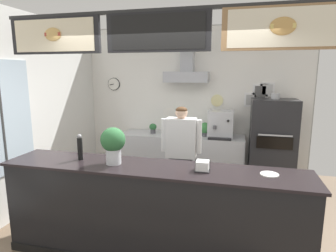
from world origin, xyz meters
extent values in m
plane|color=brown|center=(0.00, 0.00, 0.00)|extent=(5.81, 5.81, 0.00)
cube|color=#9E9E99|center=(0.00, 2.42, 1.48)|extent=(4.43, 0.12, 2.95)
cube|color=white|center=(0.00, 2.36, 1.48)|extent=(4.39, 0.01, 2.91)
cylinder|color=black|center=(-1.66, 2.34, 1.84)|extent=(0.26, 0.02, 0.26)
cylinder|color=white|center=(-1.66, 2.33, 1.84)|extent=(0.24, 0.01, 0.24)
cube|color=black|center=(-1.71, 2.32, 1.83)|extent=(0.09, 0.01, 0.03)
cylinder|color=white|center=(-0.47, 2.34, 1.25)|extent=(0.25, 0.02, 0.25)
cylinder|color=beige|center=(0.48, 2.34, 1.54)|extent=(0.23, 0.02, 0.23)
cube|color=white|center=(1.27, 2.34, 1.73)|extent=(0.27, 0.02, 0.29)
cube|color=#4F4F4F|center=(1.27, 2.33, 1.73)|extent=(0.20, 0.01, 0.21)
cube|color=white|center=(1.39, 2.34, 1.77)|extent=(0.25, 0.02, 0.26)
cube|color=#B9B9B9|center=(1.39, 2.33, 1.77)|extent=(0.18, 0.01, 0.19)
cube|color=white|center=(1.11, 2.34, 1.57)|extent=(0.24, 0.02, 0.26)
cube|color=#9E9E9E|center=(1.11, 2.33, 1.57)|extent=(0.17, 0.01, 0.19)
cube|color=#A3A5AD|center=(-0.09, 2.17, 1.99)|extent=(0.84, 0.37, 0.20)
cube|color=#A3A5AD|center=(-0.09, 2.24, 2.50)|extent=(0.24, 0.24, 0.81)
cube|color=#2D2D2D|center=(0.00, -0.09, 2.74)|extent=(3.82, 0.04, 0.04)
cube|color=black|center=(-1.27, -0.12, 2.51)|extent=(1.17, 0.05, 0.42)
cube|color=beige|center=(-1.27, -0.14, 2.51)|extent=(1.05, 0.01, 0.37)
ellipsoid|color=#DBAD60|center=(-1.27, -0.16, 2.52)|extent=(0.22, 0.04, 0.15)
cube|color=#B74233|center=(-1.27, -0.16, 2.52)|extent=(0.21, 0.01, 0.04)
cube|color=black|center=(0.00, -0.12, 2.51)|extent=(1.17, 0.05, 0.42)
cube|color=black|center=(0.00, -0.14, 2.51)|extent=(1.05, 0.01, 0.37)
cube|color=#9E754C|center=(1.27, -0.12, 2.51)|extent=(1.17, 0.05, 0.42)
cube|color=#F2E5C6|center=(1.27, -0.14, 2.51)|extent=(1.05, 0.01, 0.37)
ellipsoid|color=tan|center=(1.27, -0.16, 2.52)|extent=(0.25, 0.04, 0.17)
cube|color=#E5C666|center=(1.27, -0.16, 2.52)|extent=(0.23, 0.01, 0.04)
cube|color=white|center=(-2.22, 0.00, 1.48)|extent=(0.12, 4.84, 2.95)
cube|color=silver|center=(-2.15, -0.15, 1.48)|extent=(0.02, 1.07, 1.55)
cube|color=#333333|center=(-2.14, -0.15, 1.48)|extent=(0.02, 0.03, 1.55)
cube|color=black|center=(0.00, -0.40, 0.52)|extent=(3.31, 0.59, 1.05)
cube|color=black|center=(0.00, -0.40, 1.06)|extent=(3.38, 0.62, 0.03)
cube|color=#B7BABF|center=(-0.14, 2.02, 0.45)|extent=(2.36, 0.62, 0.90)
cube|color=#929499|center=(-0.14, 2.02, 0.16)|extent=(2.25, 0.57, 0.02)
cube|color=#232326|center=(1.49, 1.88, 0.82)|extent=(0.75, 0.60, 1.63)
cube|color=black|center=(1.49, 1.57, 0.95)|extent=(0.56, 0.02, 0.20)
cube|color=#B7BABF|center=(1.49, 1.55, 1.08)|extent=(0.53, 0.02, 0.02)
cylinder|color=#B7BABF|center=(1.49, 1.88, 1.68)|extent=(0.14, 0.14, 0.10)
cube|color=#232328|center=(0.11, 0.71, 0.43)|extent=(0.33, 0.21, 0.86)
cube|color=white|center=(0.11, 0.71, 1.15)|extent=(0.44, 0.24, 0.57)
cylinder|color=white|center=(0.36, 0.72, 1.18)|extent=(0.08, 0.08, 0.49)
cylinder|color=white|center=(-0.14, 0.70, 1.18)|extent=(0.08, 0.08, 0.49)
sphere|color=#D8AD8E|center=(0.11, 0.71, 1.52)|extent=(0.18, 0.18, 0.18)
ellipsoid|color=#4C331E|center=(0.11, 0.71, 1.55)|extent=(0.17, 0.17, 0.10)
cube|color=#B7BABF|center=(0.59, 2.00, 1.15)|extent=(0.46, 0.38, 0.50)
cylinder|color=#4C4C51|center=(0.50, 1.78, 1.12)|extent=(0.06, 0.06, 0.06)
cube|color=black|center=(0.59, 1.77, 0.92)|extent=(0.41, 0.10, 0.04)
sphere|color=black|center=(0.73, 1.79, 1.24)|extent=(0.04, 0.04, 0.04)
cylinder|color=#9E563D|center=(-0.42, 2.00, 0.93)|extent=(0.11, 0.11, 0.07)
ellipsoid|color=#2D6638|center=(-0.42, 2.00, 1.03)|extent=(0.19, 0.19, 0.17)
cylinder|color=#4C4C51|center=(0.31, 2.01, 0.94)|extent=(0.12, 0.12, 0.08)
ellipsoid|color=#387A3D|center=(0.31, 2.01, 1.06)|extent=(0.23, 0.23, 0.21)
cylinder|color=#4C4C51|center=(-0.72, 2.02, 0.94)|extent=(0.10, 0.10, 0.08)
ellipsoid|color=#2D6638|center=(-0.72, 2.02, 1.03)|extent=(0.14, 0.14, 0.13)
cylinder|color=white|center=(1.22, -0.36, 1.08)|extent=(0.18, 0.18, 0.01)
cube|color=#262628|center=(0.56, -0.39, 1.08)|extent=(0.15, 0.15, 0.01)
cylinder|color=#262628|center=(0.48, -0.39, 1.14)|extent=(0.01, 0.01, 0.12)
cylinder|color=#262628|center=(0.63, -0.39, 1.14)|extent=(0.01, 0.01, 0.12)
cube|color=white|center=(0.56, -0.39, 1.13)|extent=(0.13, 0.13, 0.10)
cylinder|color=silver|center=(-0.44, -0.41, 1.17)|extent=(0.17, 0.17, 0.18)
cylinder|color=gray|center=(-0.44, -0.41, 1.11)|extent=(0.16, 0.16, 0.06)
ellipsoid|color=#2D6638|center=(-0.44, -0.41, 1.35)|extent=(0.27, 0.27, 0.27)
cylinder|color=black|center=(-0.88, -0.36, 1.20)|extent=(0.06, 0.06, 0.26)
sphere|color=gray|center=(-0.88, -0.36, 1.35)|extent=(0.05, 0.05, 0.05)
camera|label=1|loc=(0.89, -3.21, 2.08)|focal=30.37mm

